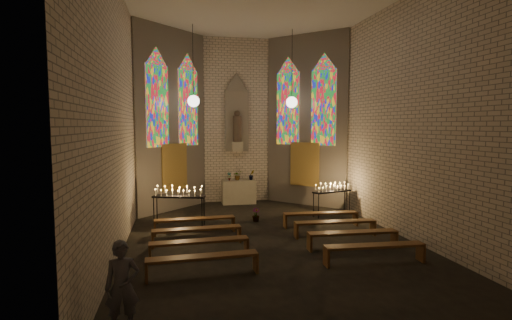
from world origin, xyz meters
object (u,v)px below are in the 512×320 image
(altar, at_px, (239,192))
(visitor, at_px, (122,287))
(votive_stand_left, at_px, (179,194))
(aisle_flower_pot, at_px, (256,215))
(votive_stand_right, at_px, (332,189))

(altar, relative_size, visitor, 0.94)
(altar, bearing_deg, votive_stand_left, -126.86)
(altar, bearing_deg, visitor, -108.94)
(aisle_flower_pot, height_order, votive_stand_right, votive_stand_right)
(altar, relative_size, aisle_flower_pot, 3.03)
(altar, distance_m, visitor, 10.62)
(visitor, bearing_deg, aisle_flower_pot, 56.81)
(votive_stand_left, xyz_separation_m, votive_stand_right, (5.50, 0.44, -0.09))
(votive_stand_right, relative_size, visitor, 1.07)
(votive_stand_right, distance_m, visitor, 9.63)
(aisle_flower_pot, distance_m, votive_stand_right, 3.03)
(altar, xyz_separation_m, votive_stand_right, (3.00, -2.90, 0.48))
(votive_stand_right, bearing_deg, visitor, -150.13)
(votive_stand_left, xyz_separation_m, visitor, (-0.94, -6.71, -0.33))
(aisle_flower_pot, height_order, votive_stand_left, votive_stand_left)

